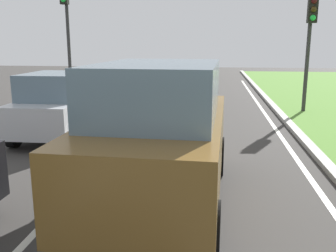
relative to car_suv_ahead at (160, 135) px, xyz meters
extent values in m
plane|color=#383533|center=(-0.89, 4.50, -1.17)|extent=(60.00, 60.00, 0.00)
cube|color=silver|center=(-1.59, 4.50, -1.16)|extent=(0.12, 32.00, 0.01)
cube|color=silver|center=(2.71, 4.50, -1.16)|extent=(0.12, 32.00, 0.01)
cube|color=#9E9B93|center=(3.21, 4.50, -1.11)|extent=(0.24, 48.00, 0.12)
cube|color=brown|center=(0.00, 0.04, -0.24)|extent=(2.06, 4.57, 1.10)
cube|color=slate|center=(0.00, -0.11, 0.71)|extent=(1.80, 2.76, 0.80)
cylinder|color=black|center=(-0.82, 1.60, -0.79)|extent=(0.25, 0.77, 0.76)
cylinder|color=black|center=(0.93, 1.54, -0.79)|extent=(0.25, 0.77, 0.76)
cylinder|color=black|center=(-0.93, -1.46, -0.79)|extent=(0.25, 0.77, 0.76)
cylinder|color=black|center=(0.82, -1.52, -0.79)|extent=(0.25, 0.77, 0.76)
cube|color=#B7BABF|center=(-3.39, 4.17, -0.47)|extent=(1.69, 3.72, 0.80)
cube|color=slate|center=(-3.39, 3.92, 0.27)|extent=(1.51, 1.92, 0.68)
cylinder|color=black|center=(-4.16, 5.42, -0.87)|extent=(0.23, 0.60, 0.60)
cylinder|color=black|center=(-2.65, 5.44, -0.87)|extent=(0.23, 0.60, 0.60)
cylinder|color=black|center=(-4.13, 2.90, -0.87)|extent=(0.23, 0.60, 0.60)
cylinder|color=black|center=(-2.62, 2.92, -0.87)|extent=(0.23, 0.60, 0.60)
cylinder|color=#2D2D2D|center=(4.16, 8.72, 1.01)|extent=(0.14, 0.14, 4.36)
cube|color=black|center=(4.16, 8.52, 2.52)|extent=(0.32, 0.24, 0.90)
sphere|color=#3F0F0F|center=(4.16, 8.39, 2.80)|extent=(0.20, 0.20, 0.20)
sphere|color=#382B0C|center=(4.16, 8.39, 2.52)|extent=(0.20, 0.20, 0.20)
sphere|color=green|center=(4.16, 8.39, 2.24)|extent=(0.20, 0.20, 0.20)
cylinder|color=#2D2D2D|center=(-5.43, 10.17, 1.49)|extent=(0.14, 0.14, 5.32)
sphere|color=green|center=(-5.43, 9.84, 3.12)|extent=(0.20, 0.20, 0.20)
camera|label=1|loc=(0.81, -5.59, 1.41)|focal=39.94mm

